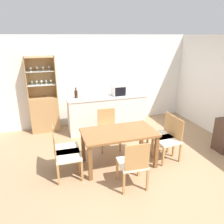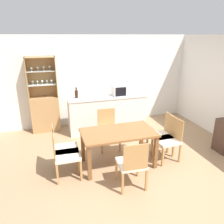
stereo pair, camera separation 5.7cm
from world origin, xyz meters
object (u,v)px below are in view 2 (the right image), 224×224
dining_chair_head_far (108,129)px  dining_chair_side_left_far (63,149)px  dining_chair_head_near (132,164)px  wine_bottle (76,94)px  dining_chair_side_right_far (163,135)px  display_cabinet (45,109)px  microwave (121,90)px  dining_table (118,136)px  dining_chair_side_left_near (65,155)px  dining_chair_side_right_near (169,139)px

dining_chair_head_far → dining_chair_side_left_far: bearing=31.9°
dining_chair_head_near → wine_bottle: wine_bottle is taller
dining_chair_side_right_far → dining_chair_side_left_far: same height
dining_chair_side_left_far → display_cabinet: bearing=-169.3°
dining_chair_head_near → dining_chair_side_right_far: (1.08, 0.88, 0.00)m
dining_chair_side_left_far → microwave: (1.74, 1.64, 0.65)m
dining_chair_head_far → dining_chair_head_near: bearing=91.4°
dining_table → microwave: (0.67, 1.77, 0.48)m
dining_chair_side_left_near → wine_bottle: 2.13m
wine_bottle → microwave: bearing=-3.6°
dining_table → dining_chair_side_right_near: 1.10m
dining_chair_head_near → wine_bottle: 2.73m
dining_chair_head_far → dining_chair_side_right_far: 1.25m
dining_table → microwave: 1.95m
dining_chair_head_near → dining_chair_side_left_far: (-1.07, 0.88, 0.00)m
dining_chair_head_far → dining_chair_side_left_far: same height
dining_chair_head_far → wine_bottle: 1.37m
display_cabinet → dining_chair_side_left_far: 2.13m
microwave → wine_bottle: bearing=176.4°
display_cabinet → microwave: 2.15m
dining_chair_side_right_near → dining_chair_head_near: same height
display_cabinet → dining_chair_side_left_far: bearing=-81.9°
dining_table → dining_chair_head_near: dining_chair_head_near is taller
dining_chair_side_right_near → dining_chair_side_left_near: size_ratio=1.00×
dining_chair_side_right_near → dining_chair_side_left_far: 2.17m
dining_chair_side_right_near → dining_chair_side_left_near: same height
dining_chair_side_right_near → wine_bottle: wine_bottle is taller
dining_chair_side_left_near → dining_chair_side_right_far: size_ratio=1.00×
dining_chair_side_right_near → dining_chair_side_right_far: 0.24m
dining_chair_side_left_near → dining_chair_head_far: size_ratio=1.00×
dining_chair_side_left_near → microwave: (1.74, 1.89, 0.65)m
dining_chair_side_left_far → microwave: bearing=136.0°
dining_chair_head_far → wine_bottle: wine_bottle is taller
dining_chair_side_right_near → wine_bottle: size_ratio=3.25×
display_cabinet → dining_chair_side_right_near: display_cabinet is taller
dining_chair_side_right_near → display_cabinet: bearing=41.8°
dining_chair_head_far → dining_chair_side_right_far: size_ratio=1.00×
dining_table → dining_chair_head_far: 0.77m
dining_chair_side_left_near → dining_chair_side_right_near: bearing=90.6°
dining_chair_side_left_near → dining_chair_head_near: same height
display_cabinet → dining_chair_side_left_near: bearing=-82.8°
dining_chair_side_right_near → dining_chair_side_left_near: (-2.15, -0.00, 0.00)m
dining_chair_head_far → dining_chair_side_left_far: (-1.08, -0.63, 0.00)m
dining_table → dining_chair_head_far: (0.00, 0.75, -0.17)m
display_cabinet → wine_bottle: 1.02m
dining_chair_head_far → microwave: size_ratio=1.95×
dining_table → dining_chair_side_left_near: (-1.08, -0.12, -0.17)m
dining_chair_side_right_far → wine_bottle: (-1.62, 1.72, 0.62)m
display_cabinet → dining_chair_head_near: 3.29m
dining_chair_head_far → microwave: (0.66, 1.01, 0.65)m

